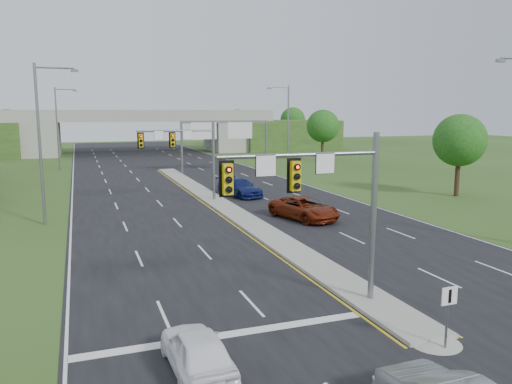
{
  "coord_description": "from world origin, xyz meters",
  "views": [
    {
      "loc": [
        -11.08,
        -16.92,
        7.79
      ],
      "look_at": [
        -1.08,
        11.03,
        3.0
      ],
      "focal_mm": 35.0,
      "sensor_mm": 36.0,
      "label": 1
    }
  ],
  "objects_px": {
    "signal_mast_near": "(325,193)",
    "car_white": "(197,350)",
    "keep_right_sign": "(448,307)",
    "car_far_b": "(240,187)",
    "car_far_a": "(304,208)",
    "overpass": "(139,134)",
    "signal_mast_far": "(188,148)",
    "sign_gantry": "(224,132)"
  },
  "relations": [
    {
      "from": "signal_mast_near",
      "to": "car_white",
      "type": "height_order",
      "value": "signal_mast_near"
    },
    {
      "from": "keep_right_sign",
      "to": "car_white",
      "type": "relative_size",
      "value": 0.54
    },
    {
      "from": "signal_mast_near",
      "to": "car_far_b",
      "type": "bearing_deg",
      "value": 79.05
    },
    {
      "from": "car_far_a",
      "to": "overpass",
      "type": "bearing_deg",
      "value": 78.31
    },
    {
      "from": "overpass",
      "to": "car_white",
      "type": "relative_size",
      "value": 19.62
    },
    {
      "from": "signal_mast_far",
      "to": "car_white",
      "type": "bearing_deg",
      "value": -101.61
    },
    {
      "from": "car_far_b",
      "to": "sign_gantry",
      "type": "bearing_deg",
      "value": 64.68
    },
    {
      "from": "signal_mast_near",
      "to": "keep_right_sign",
      "type": "distance_m",
      "value": 5.94
    },
    {
      "from": "signal_mast_near",
      "to": "car_white",
      "type": "relative_size",
      "value": 1.72
    },
    {
      "from": "signal_mast_near",
      "to": "signal_mast_far",
      "type": "xyz_separation_m",
      "value": [
        0.0,
        25.0,
        0.0
      ]
    },
    {
      "from": "car_far_a",
      "to": "car_far_b",
      "type": "distance_m",
      "value": 11.3
    },
    {
      "from": "signal_mast_far",
      "to": "keep_right_sign",
      "type": "relative_size",
      "value": 3.18
    },
    {
      "from": "sign_gantry",
      "to": "car_white",
      "type": "height_order",
      "value": "sign_gantry"
    },
    {
      "from": "overpass",
      "to": "car_far_b",
      "type": "xyz_separation_m",
      "value": [
        2.92,
        -53.27,
        -2.72
      ]
    },
    {
      "from": "overpass",
      "to": "car_white",
      "type": "height_order",
      "value": "overpass"
    },
    {
      "from": "keep_right_sign",
      "to": "overpass",
      "type": "xyz_separation_m",
      "value": [
        0.0,
        84.53,
        2.04
      ]
    },
    {
      "from": "sign_gantry",
      "to": "overpass",
      "type": "height_order",
      "value": "overpass"
    },
    {
      "from": "sign_gantry",
      "to": "overpass",
      "type": "bearing_deg",
      "value": 100.79
    },
    {
      "from": "keep_right_sign",
      "to": "sign_gantry",
      "type": "distance_m",
      "value": 50.04
    },
    {
      "from": "signal_mast_far",
      "to": "car_far_b",
      "type": "height_order",
      "value": "signal_mast_far"
    },
    {
      "from": "overpass",
      "to": "car_far_b",
      "type": "relative_size",
      "value": 14.24
    },
    {
      "from": "signal_mast_near",
      "to": "car_far_a",
      "type": "xyz_separation_m",
      "value": [
        6.52,
        15.58,
        -3.89
      ]
    },
    {
      "from": "signal_mast_far",
      "to": "keep_right_sign",
      "type": "height_order",
      "value": "signal_mast_far"
    },
    {
      "from": "car_far_b",
      "to": "signal_mast_near",
      "type": "bearing_deg",
      "value": -114.6
    },
    {
      "from": "signal_mast_far",
      "to": "keep_right_sign",
      "type": "bearing_deg",
      "value": -85.61
    },
    {
      "from": "signal_mast_far",
      "to": "car_white",
      "type": "relative_size",
      "value": 1.72
    },
    {
      "from": "signal_mast_near",
      "to": "car_far_a",
      "type": "bearing_deg",
      "value": 67.31
    },
    {
      "from": "signal_mast_near",
      "to": "overpass",
      "type": "xyz_separation_m",
      "value": [
        2.26,
        80.07,
        -1.17
      ]
    },
    {
      "from": "sign_gantry",
      "to": "car_far_b",
      "type": "bearing_deg",
      "value": -101.68
    },
    {
      "from": "signal_mast_near",
      "to": "car_far_a",
      "type": "distance_m",
      "value": 17.33
    },
    {
      "from": "keep_right_sign",
      "to": "car_far_a",
      "type": "distance_m",
      "value": 20.49
    },
    {
      "from": "keep_right_sign",
      "to": "sign_gantry",
      "type": "xyz_separation_m",
      "value": [
        6.68,
        49.45,
        3.72
      ]
    },
    {
      "from": "car_far_a",
      "to": "car_far_b",
      "type": "bearing_deg",
      "value": 81.28
    },
    {
      "from": "car_far_a",
      "to": "car_far_b",
      "type": "height_order",
      "value": "car_far_b"
    },
    {
      "from": "signal_mast_near",
      "to": "car_far_b",
      "type": "height_order",
      "value": "signal_mast_near"
    },
    {
      "from": "keep_right_sign",
      "to": "car_white",
      "type": "distance_m",
      "value": 8.19
    },
    {
      "from": "signal_mast_far",
      "to": "car_far_a",
      "type": "relative_size",
      "value": 1.2
    },
    {
      "from": "car_white",
      "to": "sign_gantry",
      "type": "bearing_deg",
      "value": -109.15
    },
    {
      "from": "car_far_a",
      "to": "signal_mast_far",
      "type": "bearing_deg",
      "value": 109.2
    },
    {
      "from": "keep_right_sign",
      "to": "car_far_b",
      "type": "xyz_separation_m",
      "value": [
        2.92,
        31.26,
        -0.68
      ]
    },
    {
      "from": "overpass",
      "to": "keep_right_sign",
      "type": "bearing_deg",
      "value": -90.0
    },
    {
      "from": "signal_mast_near",
      "to": "overpass",
      "type": "bearing_deg",
      "value": 88.38
    }
  ]
}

